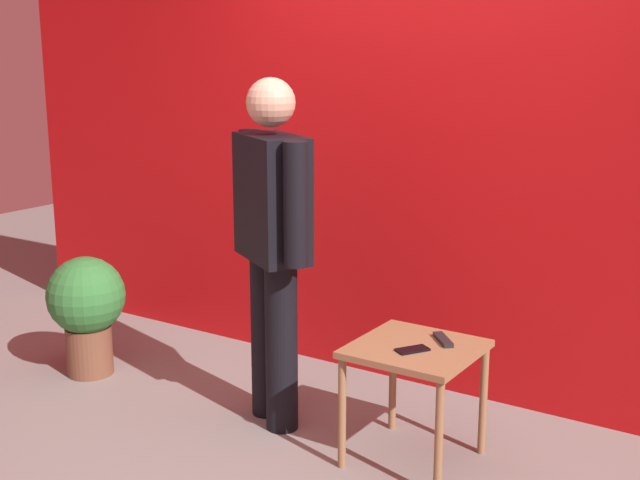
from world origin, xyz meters
name	(u,v)px	position (x,y,z in m)	size (l,w,h in m)	color
back_wall_red	(425,110)	(0.00, 1.41, 1.51)	(5.88, 0.12, 3.02)	red
standing_person	(273,236)	(-0.35, 0.53, 0.95)	(0.63, 0.44, 1.70)	black
side_table	(415,363)	(0.42, 0.54, 0.47)	(0.53, 0.53, 0.55)	olive
cell_phone	(412,350)	(0.43, 0.48, 0.55)	(0.07, 0.14, 0.01)	black
tv_remote	(443,340)	(0.50, 0.65, 0.56)	(0.04, 0.17, 0.02)	black
potted_plant	(87,306)	(-1.61, 0.45, 0.41)	(0.44, 0.44, 0.69)	brown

